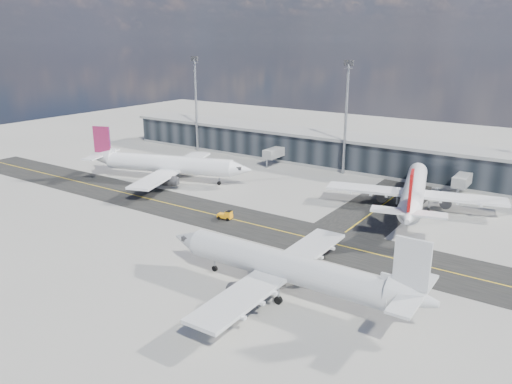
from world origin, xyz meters
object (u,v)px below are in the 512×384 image
airliner_af (167,164)px  baggage_tug (226,215)px  airliner_near (288,268)px  airliner_redtail (414,191)px  service_van (436,191)px

airliner_af → baggage_tug: 32.38m
airliner_near → baggage_tug: 31.55m
airliner_near → baggage_tug: bearing=52.4°
airliner_redtail → service_van: airliner_redtail is taller
airliner_near → baggage_tug: size_ratio=13.04×
service_van → baggage_tug: bearing=-134.9°
baggage_tug → service_van: size_ratio=0.66×
service_van → airliner_near: bearing=-103.1°
airliner_redtail → airliner_af: bearing=177.6°
airliner_redtail → baggage_tug: airliner_redtail is taller
airliner_redtail → baggage_tug: size_ratio=13.53×
baggage_tug → airliner_redtail: bearing=124.7°
airliner_redtail → airliner_near: bearing=-108.3°
airliner_near → service_van: bearing=-4.5°
airliner_near → airliner_redtail: bearing=-4.8°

